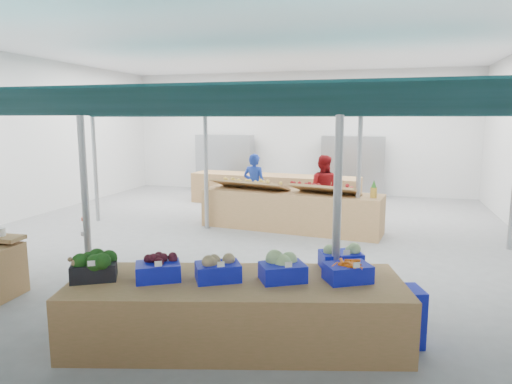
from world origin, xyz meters
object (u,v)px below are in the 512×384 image
crate_stack (397,316)px  vendor_right (323,188)px  fruit_counter (290,211)px  veg_counter (237,311)px  vendor_left (254,186)px

crate_stack → vendor_right: bearing=105.2°
fruit_counter → vendor_right: size_ratio=2.50×
veg_counter → vendor_right: bearing=74.4°
vendor_left → vendor_right: 1.80m
fruit_counter → vendor_left: 1.67m
veg_counter → vendor_right: vendor_right is taller
vendor_right → fruit_counter: bearing=68.3°
crate_stack → vendor_left: vendor_left is taller
fruit_counter → vendor_left: (-1.20, 1.10, 0.39)m
veg_counter → crate_stack: 1.85m
fruit_counter → vendor_right: 1.31m
crate_stack → vendor_left: size_ratio=0.40×
fruit_counter → crate_stack: bearing=-59.0°
veg_counter → crate_stack: bearing=-1.2°
crate_stack → vendor_right: (-1.70, 6.22, 0.51)m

